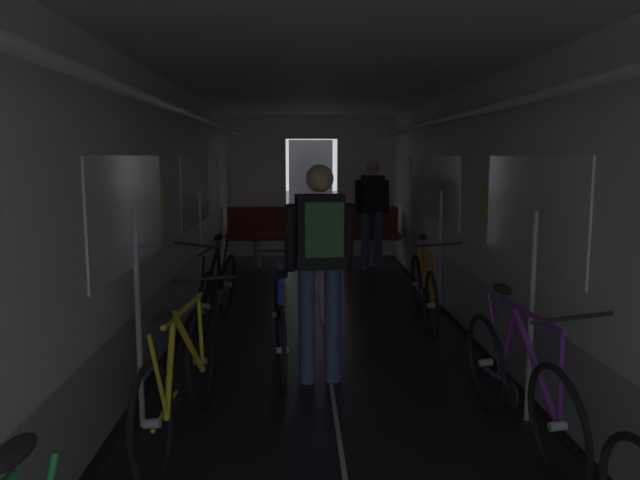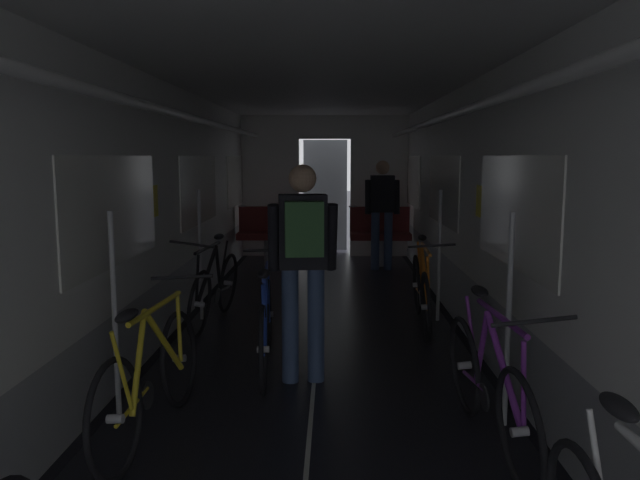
% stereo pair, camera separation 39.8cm
% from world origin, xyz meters
% --- Properties ---
extents(train_car_shell, '(3.14, 12.34, 2.57)m').
position_xyz_m(train_car_shell, '(-0.00, 3.60, 1.70)').
color(train_car_shell, black).
rests_on(train_car_shell, ground).
extents(bench_seat_far_left, '(0.98, 0.51, 0.95)m').
position_xyz_m(bench_seat_far_left, '(-0.90, 8.07, 0.57)').
color(bench_seat_far_left, gray).
rests_on(bench_seat_far_left, ground).
extents(bench_seat_far_right, '(0.98, 0.51, 0.95)m').
position_xyz_m(bench_seat_far_right, '(0.90, 8.07, 0.57)').
color(bench_seat_far_right, gray).
rests_on(bench_seat_far_right, ground).
extents(bicycle_black, '(0.47, 1.69, 0.95)m').
position_xyz_m(bicycle_black, '(-1.09, 4.52, 0.38)').
color(bicycle_black, black).
rests_on(bicycle_black, ground).
extents(bicycle_yellow, '(0.44, 1.69, 0.95)m').
position_xyz_m(bicycle_yellow, '(-0.98, 1.88, 0.38)').
color(bicycle_yellow, black).
rests_on(bicycle_yellow, ground).
extents(bicycle_purple, '(0.44, 1.69, 0.95)m').
position_xyz_m(bicycle_purple, '(1.08, 1.79, 0.38)').
color(bicycle_purple, black).
rests_on(bicycle_purple, ground).
extents(bicycle_orange, '(0.44, 1.69, 0.95)m').
position_xyz_m(bicycle_orange, '(1.06, 4.45, 0.38)').
color(bicycle_orange, black).
rests_on(bicycle_orange, ground).
extents(person_cyclist_aisle, '(0.55, 0.41, 1.69)m').
position_xyz_m(person_cyclist_aisle, '(-0.08, 2.84, 1.02)').
color(person_cyclist_aisle, '#384C75').
rests_on(person_cyclist_aisle, ground).
extents(bicycle_blue_in_aisle, '(0.44, 1.69, 0.93)m').
position_xyz_m(bicycle_blue_in_aisle, '(-0.40, 3.11, 0.38)').
color(bicycle_blue_in_aisle, black).
rests_on(bicycle_blue_in_aisle, ground).
extents(person_standing_near_bench, '(0.53, 0.23, 1.69)m').
position_xyz_m(person_standing_near_bench, '(0.90, 7.70, 0.98)').
color(person_standing_near_bench, '#384C75').
rests_on(person_standing_near_bench, ground).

